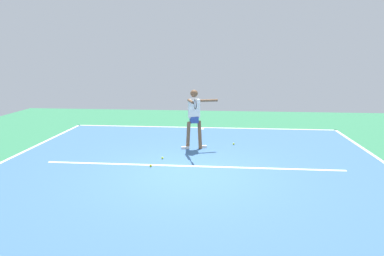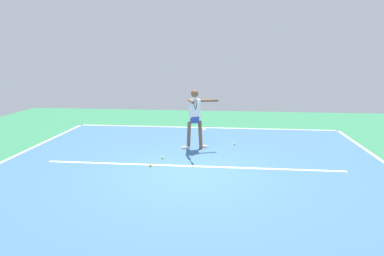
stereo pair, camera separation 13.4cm
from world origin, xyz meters
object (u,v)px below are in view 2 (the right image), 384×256
Objects in this scene: tennis_ball_far_corner at (150,165)px; tennis_player at (195,115)px; tennis_ball_by_baseline at (234,144)px; tennis_ball_centre_court at (162,158)px.

tennis_player is at bearing -117.62° from tennis_ball_far_corner.
tennis_player is at bearing 24.57° from tennis_ball_by_baseline.
tennis_ball_far_corner is (2.21, 2.45, 0.00)m from tennis_ball_by_baseline.
tennis_ball_centre_court is 1.00× the size of tennis_ball_far_corner.
tennis_ball_centre_court is 0.73m from tennis_ball_far_corner.
tennis_ball_by_baseline is 3.30m from tennis_ball_far_corner.
tennis_player is at bearing -124.22° from tennis_ball_centre_court.
tennis_ball_by_baseline is at bearing -172.74° from tennis_player.
tennis_player is 1.70m from tennis_ball_by_baseline.
tennis_ball_far_corner is at bearing 47.84° from tennis_ball_by_baseline.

